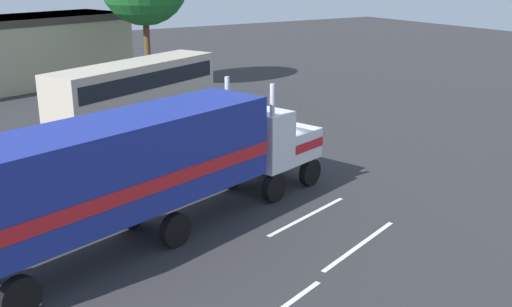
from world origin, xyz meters
TOP-DOWN VIEW (x-y plane):
  - ground_plane at (0.00, 0.00)m, footprint 120.00×120.00m
  - lane_stripe_near at (-0.24, -3.50)m, footprint 4.24×1.48m
  - lane_stripe_mid at (-0.22, -6.25)m, footprint 4.19×1.65m
  - semi_truck at (-5.41, -2.08)m, footprint 14.24×6.71m
  - person_bystander at (-7.84, 0.28)m, footprint 0.34×0.46m
  - parked_bus at (-0.45, 12.22)m, footprint 11.03×7.01m

SIDE VIEW (x-z plane):
  - ground_plane at x=0.00m, z-range 0.00..0.00m
  - lane_stripe_near at x=-0.24m, z-range 0.00..0.01m
  - lane_stripe_mid at x=-0.22m, z-range 0.00..0.01m
  - person_bystander at x=-7.84m, z-range 0.08..1.71m
  - parked_bus at x=-0.45m, z-range 0.37..3.77m
  - semi_truck at x=-5.41m, z-range 0.27..4.77m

